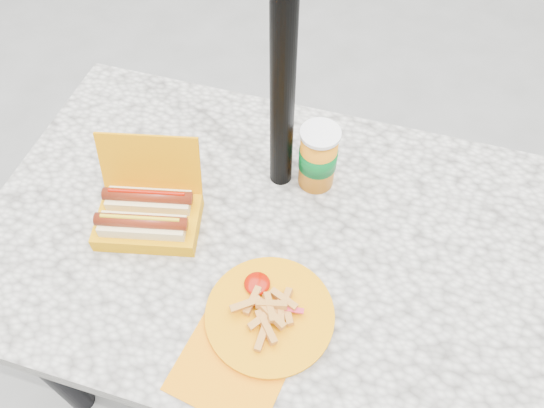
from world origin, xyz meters
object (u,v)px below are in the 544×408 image
(hotdog_box, at_px, (148,214))
(fries_plate, at_px, (266,317))
(soda_cup, at_px, (318,158))
(umbrella_pole, at_px, (283,54))

(hotdog_box, xyz_separation_m, fries_plate, (0.31, -0.14, -0.03))
(hotdog_box, xyz_separation_m, soda_cup, (0.31, 0.22, 0.04))
(umbrella_pole, xyz_separation_m, soda_cup, (0.08, 0.01, -0.27))
(hotdog_box, bearing_deg, soda_cup, 22.16)
(fries_plate, relative_size, soda_cup, 2.11)
(hotdog_box, bearing_deg, fries_plate, -37.53)
(umbrella_pole, relative_size, hotdog_box, 8.83)
(soda_cup, bearing_deg, hotdog_box, -145.20)
(umbrella_pole, bearing_deg, hotdog_box, -138.56)
(hotdog_box, distance_m, soda_cup, 0.38)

